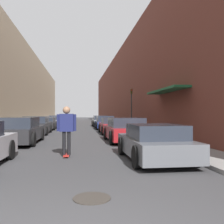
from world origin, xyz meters
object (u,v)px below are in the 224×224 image
at_px(parked_car_left_4, 51,122).
at_px(parked_car_left_5, 55,120).
at_px(parked_car_left_2, 37,125).
at_px(parked_car_right_3, 105,123).
at_px(parked_car_left_3, 47,124).
at_px(manhole_cover, 92,198).
at_px(traffic_light, 131,105).
at_px(parked_car_right_1, 125,130).
at_px(skateboarder, 66,126).
at_px(parked_car_right_2, 112,126).
at_px(parked_car_left_1, 19,131).
at_px(parked_car_right_0, 154,143).
at_px(parked_car_right_4, 100,121).

height_order(parked_car_left_4, parked_car_left_5, parked_car_left_5).
relative_size(parked_car_left_2, parked_car_left_4, 1.12).
bearing_deg(parked_car_right_3, parked_car_left_3, 175.81).
height_order(parked_car_left_2, manhole_cover, parked_car_left_2).
bearing_deg(traffic_light, manhole_cover, -104.72).
bearing_deg(parked_car_right_1, skateboarder, -124.22).
xyz_separation_m(parked_car_right_1, parked_car_right_2, (0.02, 5.48, -0.05)).
height_order(parked_car_right_1, skateboarder, skateboarder).
bearing_deg(parked_car_left_1, parked_car_left_3, 89.95).
xyz_separation_m(skateboarder, traffic_light, (4.98, 11.84, 1.19)).
distance_m(parked_car_right_0, parked_car_right_1, 5.55).
distance_m(manhole_cover, traffic_light, 17.12).
bearing_deg(parked_car_left_4, skateboarder, -82.72).
height_order(parked_car_left_5, parked_car_right_0, parked_car_left_5).
xyz_separation_m(parked_car_left_1, parked_car_left_2, (-0.08, 6.06, -0.01)).
bearing_deg(parked_car_left_2, parked_car_right_4, 61.00).
bearing_deg(traffic_light, parked_car_left_2, -169.02).
distance_m(parked_car_left_1, parked_car_left_5, 22.33).
distance_m(parked_car_left_3, parked_car_right_1, 12.65).
bearing_deg(parked_car_right_1, parked_car_right_4, 89.89).
bearing_deg(parked_car_right_4, manhole_cover, -95.39).
bearing_deg(parked_car_left_5, parked_car_right_1, -75.32).
xyz_separation_m(parked_car_left_1, parked_car_right_2, (5.66, 5.64, -0.06)).
bearing_deg(parked_car_right_1, manhole_cover, -104.65).
height_order(parked_car_right_2, parked_car_right_3, parked_car_right_3).
distance_m(parked_car_left_5, parked_car_right_4, 8.30).
xyz_separation_m(parked_car_left_3, parked_car_right_1, (5.63, -11.32, 0.07)).
relative_size(parked_car_left_1, parked_car_right_0, 1.17).
xyz_separation_m(parked_car_right_0, manhole_cover, (-2.28, -3.47, -0.58)).
xyz_separation_m(parked_car_right_1, parked_car_right_4, (0.03, 16.27, -0.02)).
bearing_deg(parked_car_left_3, parked_car_right_2, -45.98).
bearing_deg(parked_car_left_5, skateboarder, -84.03).
distance_m(parked_car_left_5, parked_car_right_0, 28.31).
xyz_separation_m(parked_car_left_2, parked_car_right_4, (5.75, 10.37, -0.02)).
xyz_separation_m(parked_car_left_5, parked_car_right_2, (5.82, -16.69, -0.00)).
xyz_separation_m(parked_car_right_0, parked_car_right_2, (0.09, 11.03, 0.01)).
bearing_deg(manhole_cover, parked_car_left_2, 102.69).
bearing_deg(parked_car_left_2, parked_car_left_1, -89.26).
bearing_deg(manhole_cover, parked_car_right_2, 80.70).
relative_size(parked_car_left_4, manhole_cover, 5.73).
height_order(parked_car_left_3, manhole_cover, parked_car_left_3).
distance_m(skateboarder, manhole_cover, 4.75).
relative_size(parked_car_left_3, skateboarder, 2.51).
bearing_deg(parked_car_left_2, traffic_light, 10.98).
relative_size(parked_car_left_2, parked_car_right_3, 1.14).
bearing_deg(manhole_cover, traffic_light, 75.28).
bearing_deg(parked_car_left_4, parked_car_left_2, -89.80).
xyz_separation_m(parked_car_left_5, parked_car_right_0, (5.73, -27.72, -0.01)).
relative_size(parked_car_right_1, traffic_light, 1.23).
xyz_separation_m(parked_car_right_4, traffic_light, (1.92, -8.88, 1.69)).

